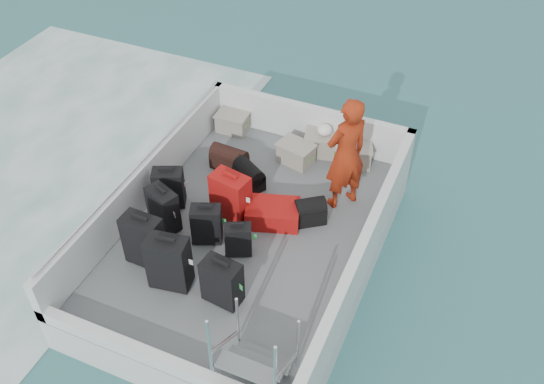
{
  "coord_description": "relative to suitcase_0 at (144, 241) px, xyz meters",
  "views": [
    {
      "loc": [
        2.8,
        -5.55,
        7.0
      ],
      "look_at": [
        0.14,
        0.55,
        1.0
      ],
      "focal_mm": 40.0,
      "sensor_mm": 36.0,
      "label": 1
    }
  ],
  "objects": [
    {
      "name": "passenger",
      "position": [
        2.09,
        2.24,
        0.53
      ],
      "size": [
        0.77,
        0.82,
        1.87
      ],
      "primitive_type": "imported",
      "rotation": [
        0.0,
        0.0,
        -2.23
      ],
      "color": "red",
      "rests_on": "deck"
    },
    {
      "name": "white_bag",
      "position": [
        1.41,
        3.28,
        0.04
      ],
      "size": [
        0.24,
        0.24,
        0.18
      ],
      "primitive_type": "ellipsoid",
      "color": "white",
      "rests_on": "crate_2"
    },
    {
      "name": "suitcase_1",
      "position": [
        -0.11,
        0.68,
        -0.06
      ],
      "size": [
        0.54,
        0.43,
        0.7
      ],
      "primitive_type": "cube",
      "rotation": [
        0.0,
        0.0,
        -0.39
      ],
      "color": "black",
      "rests_on": "deck"
    },
    {
      "name": "crate_2",
      "position": [
        1.41,
        3.28,
        -0.23
      ],
      "size": [
        0.66,
        0.52,
        0.36
      ],
      "primitive_type": "cube",
      "rotation": [
        0.0,
        0.0,
        0.22
      ],
      "color": "#9C9688",
      "rests_on": "deck"
    },
    {
      "name": "suitcase_4",
      "position": [
        0.58,
        0.69,
        -0.09
      ],
      "size": [
        0.49,
        0.39,
        0.63
      ],
      "primitive_type": "cube",
      "rotation": [
        0.0,
        0.0,
        0.39
      ],
      "color": "black",
      "rests_on": "deck"
    },
    {
      "name": "crate_1",
      "position": [
        1.08,
        2.87,
        -0.24
      ],
      "size": [
        0.62,
        0.49,
        0.33
      ],
      "primitive_type": "cube",
      "rotation": [
        0.0,
        0.0,
        -0.24
      ],
      "color": "#9C9688",
      "rests_on": "deck"
    },
    {
      "name": "crate_0",
      "position": [
        -0.28,
        3.24,
        -0.25
      ],
      "size": [
        0.54,
        0.38,
        0.31
      ],
      "primitive_type": "cube",
      "rotation": [
        0.0,
        0.0,
        0.05
      ],
      "color": "#9C9688",
      "rests_on": "deck"
    },
    {
      "name": "duffel_1",
      "position": [
        0.61,
        2.03,
        -0.25
      ],
      "size": [
        0.6,
        0.53,
        0.32
      ],
      "primitive_type": null,
      "rotation": [
        0.0,
        0.0,
        -0.55
      ],
      "color": "black",
      "rests_on": "deck"
    },
    {
      "name": "suitcase_6",
      "position": [
        1.28,
        -0.18,
        -0.06
      ],
      "size": [
        0.53,
        0.35,
        0.69
      ],
      "primitive_type": "cube",
      "rotation": [
        0.0,
        0.0,
        -0.11
      ],
      "color": "black",
      "rests_on": "deck"
    },
    {
      "name": "suitcase_7",
      "position": [
        1.1,
        0.64,
        -0.14
      ],
      "size": [
        0.42,
        0.35,
        0.52
      ],
      "primitive_type": "cube",
      "rotation": [
        0.0,
        0.0,
        0.45
      ],
      "color": "black",
      "rests_on": "deck"
    },
    {
      "name": "deck",
      "position": [
        1.05,
        1.08,
        -0.42
      ],
      "size": [
        3.3,
        4.7,
        0.02
      ],
      "primitive_type": "cube",
      "color": "slate",
      "rests_on": "ferry_hull"
    },
    {
      "name": "suitcase_8",
      "position": [
        1.29,
        1.43,
        -0.25
      ],
      "size": [
        0.9,
        0.73,
        0.31
      ],
      "primitive_type": "cube",
      "rotation": [
        0.0,
        0.0,
        1.88
      ],
      "color": "#AD140D",
      "rests_on": "deck"
    },
    {
      "name": "wake_foam",
      "position": [
        -3.75,
        1.08,
        -1.03
      ],
      "size": [
        10.0,
        10.0,
        0.0
      ],
      "primitive_type": "plane",
      "color": "white",
      "rests_on": "ground"
    },
    {
      "name": "ground",
      "position": [
        1.05,
        1.08,
        -1.03
      ],
      "size": [
        160.0,
        160.0,
        0.0
      ],
      "primitive_type": "plane",
      "color": "#15474C",
      "rests_on": "ground"
    },
    {
      "name": "duffel_0",
      "position": [
        0.14,
        2.28,
        -0.25
      ],
      "size": [
        0.61,
        0.34,
        0.32
      ],
      "primitive_type": null,
      "rotation": [
        0.0,
        0.0,
        -0.07
      ],
      "color": "black",
      "rests_on": "deck"
    },
    {
      "name": "duffel_2",
      "position": [
        1.79,
        1.66,
        -0.25
      ],
      "size": [
        0.53,
        0.5,
        0.32
      ],
      "primitive_type": null,
      "rotation": [
        0.0,
        0.0,
        0.63
      ],
      "color": "black",
      "rests_on": "deck"
    },
    {
      "name": "suitcase_2",
      "position": [
        -0.3,
        1.14,
        -0.08
      ],
      "size": [
        0.52,
        0.43,
        0.65
      ],
      "primitive_type": "cube",
      "rotation": [
        0.0,
        0.0,
        0.42
      ],
      "color": "black",
      "rests_on": "deck"
    },
    {
      "name": "deck_fittings",
      "position": [
        1.39,
        0.76,
        -0.03
      ],
      "size": [
        3.6,
        5.0,
        0.9
      ],
      "color": "silver",
      "rests_on": "deck"
    },
    {
      "name": "crate_3",
      "position": [
        1.95,
        3.19,
        -0.24
      ],
      "size": [
        0.66,
        0.56,
        0.34
      ],
      "primitive_type": "cube",
      "rotation": [
        0.0,
        0.0,
        0.36
      ],
      "color": "#9C9688",
      "rests_on": "deck"
    },
    {
      "name": "yellow_bag",
      "position": [
        1.94,
        3.28,
        -0.3
      ],
      "size": [
        0.28,
        0.26,
        0.22
      ],
      "primitive_type": "ellipsoid",
      "color": "yellow",
      "rests_on": "deck"
    },
    {
      "name": "ferry_hull",
      "position": [
        1.05,
        1.08,
        -0.73
      ],
      "size": [
        3.6,
        5.0,
        0.6
      ],
      "primitive_type": "cube",
      "color": "silver",
      "rests_on": "ground"
    },
    {
      "name": "suitcase_0",
      "position": [
        0.0,
        0.0,
        0.0
      ],
      "size": [
        0.54,
        0.32,
        0.81
      ],
      "primitive_type": "cube",
      "rotation": [
        0.0,
        0.0,
        -0.04
      ],
      "color": "black",
      "rests_on": "deck"
    },
    {
      "name": "suitcase_5",
      "position": [
        0.67,
        1.29,
        -0.03
      ],
      "size": [
        0.6,
        0.42,
        0.76
      ],
      "primitive_type": "cube",
      "rotation": [
        0.0,
        0.0,
        -0.18
      ],
      "color": "#AD140D",
      "rests_on": "deck"
    },
    {
      "name": "suitcase_3",
      "position": [
        0.52,
        -0.21,
        0.01
      ],
      "size": [
        0.59,
        0.4,
        0.82
      ],
      "primitive_type": "cube",
      "rotation": [
        0.0,
        0.0,
        0.16
      ],
      "color": "black",
      "rests_on": "deck"
    }
  ]
}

